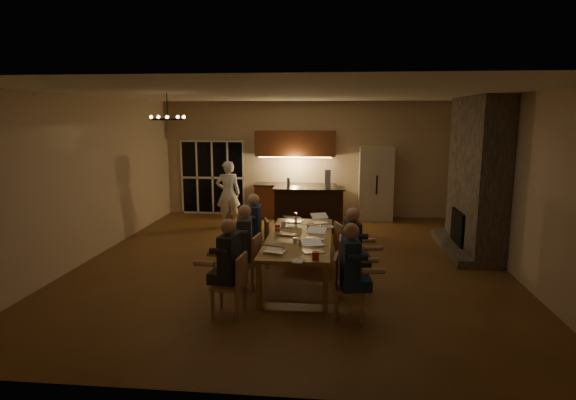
% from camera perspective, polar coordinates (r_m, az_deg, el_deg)
% --- Properties ---
extents(floor, '(9.00, 9.00, 0.00)m').
position_cam_1_polar(floor, '(9.40, 0.43, -7.44)').
color(floor, brown).
rests_on(floor, ground).
extents(back_wall, '(8.00, 0.04, 3.20)m').
position_cam_1_polar(back_wall, '(13.53, 2.24, 4.85)').
color(back_wall, tan).
rests_on(back_wall, ground).
extents(left_wall, '(0.04, 9.00, 3.20)m').
position_cam_1_polar(left_wall, '(10.24, -22.59, 2.41)').
color(left_wall, tan).
rests_on(left_wall, ground).
extents(right_wall, '(0.04, 9.00, 3.20)m').
position_cam_1_polar(right_wall, '(9.56, 25.22, 1.73)').
color(right_wall, tan).
rests_on(right_wall, ground).
extents(ceiling, '(8.00, 9.00, 0.04)m').
position_cam_1_polar(ceiling, '(8.97, 0.46, 12.57)').
color(ceiling, white).
rests_on(ceiling, back_wall).
extents(french_doors, '(1.86, 0.08, 2.10)m').
position_cam_1_polar(french_doors, '(13.97, -8.92, 2.63)').
color(french_doors, black).
rests_on(french_doors, ground).
extents(fireplace, '(0.58, 2.50, 3.20)m').
position_cam_1_polar(fireplace, '(10.59, 21.47, 2.71)').
color(fireplace, '#63594E').
rests_on(fireplace, ground).
extents(kitchenette, '(2.24, 0.68, 2.40)m').
position_cam_1_polar(kitchenette, '(13.28, 0.85, 3.02)').
color(kitchenette, brown).
rests_on(kitchenette, ground).
extents(refrigerator, '(0.90, 0.68, 2.00)m').
position_cam_1_polar(refrigerator, '(13.25, 10.36, 1.97)').
color(refrigerator, beige).
rests_on(refrigerator, ground).
extents(dining_table, '(1.10, 2.91, 0.75)m').
position_cam_1_polar(dining_table, '(8.44, 1.35, -6.82)').
color(dining_table, '#A27F40').
rests_on(dining_table, ground).
extents(bar_island, '(1.76, 0.72, 1.08)m').
position_cam_1_polar(bar_island, '(11.83, 2.50, -1.10)').
color(bar_island, black).
rests_on(bar_island, ground).
extents(chair_left_near, '(0.49, 0.49, 0.89)m').
position_cam_1_polar(chair_left_near, '(6.99, -7.06, -9.93)').
color(chair_left_near, '#A57852').
rests_on(chair_left_near, ground).
extents(chair_left_mid, '(0.49, 0.49, 0.89)m').
position_cam_1_polar(chair_left_mid, '(8.03, -5.09, -7.23)').
color(chair_left_mid, '#A57852').
rests_on(chair_left_mid, ground).
extents(chair_left_far, '(0.54, 0.54, 0.89)m').
position_cam_1_polar(chair_left_far, '(9.09, -3.79, -5.14)').
color(chair_left_far, '#A57852').
rests_on(chair_left_far, ground).
extents(chair_right_near, '(0.47, 0.47, 0.89)m').
position_cam_1_polar(chair_right_near, '(6.89, 7.31, -10.24)').
color(chair_right_near, '#A57852').
rests_on(chair_right_near, ground).
extents(chair_right_mid, '(0.45, 0.45, 0.89)m').
position_cam_1_polar(chair_right_mid, '(7.88, 7.64, -7.62)').
color(chair_right_mid, '#A57852').
rests_on(chair_right_mid, ground).
extents(chair_right_far, '(0.56, 0.56, 0.89)m').
position_cam_1_polar(chair_right_far, '(8.93, 7.18, -5.48)').
color(chair_right_far, '#A57852').
rests_on(chair_right_far, ground).
extents(person_left_near, '(0.67, 0.67, 1.38)m').
position_cam_1_polar(person_left_near, '(7.00, -6.97, -7.78)').
color(person_left_near, '#22252C').
rests_on(person_left_near, ground).
extents(person_right_near, '(0.67, 0.67, 1.38)m').
position_cam_1_polar(person_right_near, '(6.76, 7.39, -8.45)').
color(person_right_near, '#1E334C').
rests_on(person_right_near, ground).
extents(person_left_mid, '(0.67, 0.67, 1.38)m').
position_cam_1_polar(person_left_mid, '(8.03, -5.10, -5.41)').
color(person_left_mid, '#393F43').
rests_on(person_left_mid, ground).
extents(person_right_mid, '(0.69, 0.69, 1.38)m').
position_cam_1_polar(person_right_mid, '(7.82, 7.61, -5.89)').
color(person_right_mid, '#22252C').
rests_on(person_right_mid, ground).
extents(person_left_far, '(0.61, 0.61, 1.38)m').
position_cam_1_polar(person_left_far, '(9.09, -4.04, -3.56)').
color(person_left_far, '#1E334C').
rests_on(person_left_far, ground).
extents(standing_person, '(0.71, 0.56, 1.69)m').
position_cam_1_polar(standing_person, '(12.38, -7.11, 0.77)').
color(standing_person, white).
rests_on(standing_person, ground).
extents(chandelier, '(0.60, 0.60, 0.03)m').
position_cam_1_polar(chandelier, '(8.70, -14.06, 9.26)').
color(chandelier, black).
rests_on(chandelier, ceiling).
extents(laptop_a, '(0.39, 0.36, 0.23)m').
position_cam_1_polar(laptop_a, '(7.39, -1.54, -5.35)').
color(laptop_a, silver).
rests_on(laptop_a, dining_table).
extents(laptop_b, '(0.39, 0.36, 0.23)m').
position_cam_1_polar(laptop_b, '(7.40, 3.03, -5.33)').
color(laptop_b, silver).
rests_on(laptop_b, dining_table).
extents(laptop_c, '(0.38, 0.35, 0.23)m').
position_cam_1_polar(laptop_c, '(8.46, -0.08, -3.36)').
color(laptop_c, silver).
rests_on(laptop_c, dining_table).
extents(laptop_d, '(0.36, 0.33, 0.23)m').
position_cam_1_polar(laptop_d, '(8.18, 3.24, -3.85)').
color(laptop_d, silver).
rests_on(laptop_d, dining_table).
extents(laptop_e, '(0.36, 0.33, 0.23)m').
position_cam_1_polar(laptop_e, '(9.44, 0.69, -1.94)').
color(laptop_e, silver).
rests_on(laptop_e, dining_table).
extents(laptop_f, '(0.39, 0.37, 0.23)m').
position_cam_1_polar(laptop_f, '(9.36, 3.91, -2.07)').
color(laptop_f, silver).
rests_on(laptop_f, dining_table).
extents(mug_front, '(0.08, 0.08, 0.10)m').
position_cam_1_polar(mug_front, '(7.89, 0.86, -4.83)').
color(mug_front, white).
rests_on(mug_front, dining_table).
extents(mug_mid, '(0.07, 0.07, 0.10)m').
position_cam_1_polar(mug_mid, '(8.86, 2.48, -3.18)').
color(mug_mid, white).
rests_on(mug_mid, dining_table).
extents(mug_back, '(0.08, 0.08, 0.10)m').
position_cam_1_polar(mug_back, '(9.09, -0.58, -2.83)').
color(mug_back, white).
rests_on(mug_back, dining_table).
extents(redcup_near, '(0.10, 0.10, 0.12)m').
position_cam_1_polar(redcup_near, '(7.03, 3.29, -6.63)').
color(redcup_near, red).
rests_on(redcup_near, dining_table).
extents(redcup_mid, '(0.09, 0.09, 0.12)m').
position_cam_1_polar(redcup_mid, '(8.72, -1.24, -3.31)').
color(redcup_mid, red).
rests_on(redcup_mid, dining_table).
extents(can_silver, '(0.06, 0.06, 0.12)m').
position_cam_1_polar(can_silver, '(7.71, 1.42, -5.09)').
color(can_silver, '#B2B2B7').
rests_on(can_silver, dining_table).
extents(can_cola, '(0.06, 0.06, 0.12)m').
position_cam_1_polar(can_cola, '(9.77, 0.92, -1.85)').
color(can_cola, '#3F0F0C').
rests_on(can_cola, dining_table).
extents(can_right, '(0.06, 0.06, 0.12)m').
position_cam_1_polar(can_right, '(8.63, 3.86, -3.47)').
color(can_right, '#B2B2B7').
rests_on(can_right, dining_table).
extents(plate_near, '(0.24, 0.24, 0.02)m').
position_cam_1_polar(plate_near, '(7.80, 3.63, -5.33)').
color(plate_near, white).
rests_on(plate_near, dining_table).
extents(plate_left, '(0.25, 0.25, 0.02)m').
position_cam_1_polar(plate_left, '(7.55, -1.68, -5.83)').
color(plate_left, white).
rests_on(plate_left, dining_table).
extents(plate_far, '(0.27, 0.27, 0.02)m').
position_cam_1_polar(plate_far, '(9.03, 4.68, -3.21)').
color(plate_far, white).
rests_on(plate_far, dining_table).
extents(notepad, '(0.18, 0.22, 0.01)m').
position_cam_1_polar(notepad, '(6.95, 1.24, -7.27)').
color(notepad, white).
rests_on(notepad, dining_table).
extents(bar_bottle, '(0.07, 0.07, 0.24)m').
position_cam_1_polar(bar_bottle, '(11.68, 0.05, 2.05)').
color(bar_bottle, '#99999E').
rests_on(bar_bottle, bar_island).
extents(bar_blender, '(0.15, 0.15, 0.44)m').
position_cam_1_polar(bar_blender, '(11.72, 4.71, 2.54)').
color(bar_blender, silver).
rests_on(bar_blender, bar_island).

